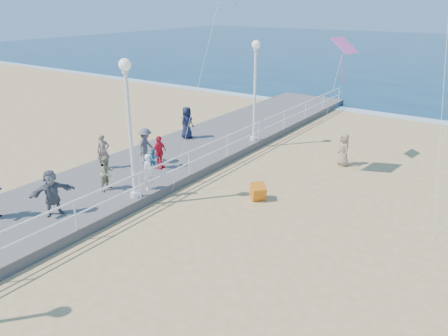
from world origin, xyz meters
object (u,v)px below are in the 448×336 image
Objects in this scene: woman_holding_toddler at (149,172)px; box_kite at (258,193)px; spectator_6 at (103,152)px; spectator_5 at (52,193)px; lamp_post_far at (255,81)px; beach_walker_c at (344,150)px; spectator_3 at (159,152)px; spectator_2 at (146,146)px; spectator_4 at (187,123)px; lamp_post_mid at (129,116)px; toddler_held at (154,159)px; spectator_1 at (107,173)px.

woman_holding_toddler is 2.49× the size of box_kite.
spectator_5 is at bearing -124.11° from spectator_6.
lamp_post_far is at bearing 74.69° from box_kite.
beach_walker_c is (6.41, 11.74, -0.43)m from spectator_5.
spectator_5 reaches higher than spectator_3.
spectator_2 is 0.97× the size of spectator_4.
spectator_4 is at bearing 114.27° from lamp_post_mid.
lamp_post_far is 2.99× the size of spectator_4.
lamp_post_mid reaches higher than spectator_5.
lamp_post_mid reaches higher than box_kite.
box_kite is (3.57, 2.18, -1.39)m from toddler_held.
beach_walker_c is (8.47, 7.63, -0.40)m from spectator_6.
spectator_5 is (1.94, -9.94, -0.05)m from spectator_4.
spectator_5 is (-1.33, -11.69, -2.42)m from lamp_post_far.
spectator_3 is 0.95× the size of beach_walker_c.
beach_walker_c is at bearing 28.55° from box_kite.
spectator_2 is (-2.37, 1.93, -0.43)m from toddler_held.
spectator_1 is at bearing 165.43° from box_kite.
spectator_4 reaches higher than spectator_5.
toddler_held reaches higher than spectator_5.
spectator_2 is at bearing 127.23° from lamp_post_mid.
lamp_post_mid reaches higher than spectator_4.
spectator_3 is at bearing 44.72° from woman_holding_toddler.
spectator_2 is at bearing -94.22° from beach_walker_c.
lamp_post_far is at bearing -15.13° from spectator_1.
woman_holding_toddler is 7.11m from spectator_4.
lamp_post_mid is 3.57× the size of woman_holding_toddler.
spectator_4 is at bearing 38.60° from woman_holding_toddler.
spectator_3 is at bearing 49.84° from toddler_held.
spectator_6 is at bearing 92.97° from woman_holding_toddler.
spectator_1 is 11.23m from beach_walker_c.
spectator_2 is at bearing -6.09° from spectator_6.
spectator_6 is 1.00× the size of beach_walker_c.
beach_walker_c is 6.00m from box_kite.
spectator_1 is (-1.37, -1.01, -0.03)m from woman_holding_toddler.
woman_holding_toddler reaches higher than spectator_1.
spectator_6 is (-3.38, -7.58, -2.46)m from lamp_post_far.
spectator_4 is at bearing -151.78° from lamp_post_far.
spectator_2 reaches higher than spectator_6.
spectator_3 is 5.10m from box_kite.
woman_holding_toddler is 0.93× the size of spectator_6.
beach_walker_c is (5.13, 8.14, -0.34)m from woman_holding_toddler.
spectator_4 is at bearing 7.85° from spectator_1.
toddler_held is at bearing -75.66° from beach_walker_c.
spectator_2 is at bearing 58.56° from woman_holding_toddler.
spectator_1 is at bearing -178.99° from spectator_2.
spectator_4 is (-3.22, 6.34, 0.14)m from woman_holding_toddler.
woman_holding_toddler is at bearing 146.69° from toddler_held.
lamp_post_far is at bearing -35.07° from spectator_2.
spectator_1 is at bearing -98.41° from spectator_6.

